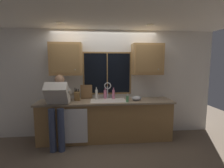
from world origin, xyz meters
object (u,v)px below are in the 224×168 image
Objects in this scene: knife_block at (77,96)px; cutting_board at (86,92)px; soap_dispenser at (127,99)px; bottle_green_glass at (113,94)px; bottle_amber_small at (96,94)px; person_standing at (58,104)px; mixing_bowl at (136,98)px; bottle_tall_clear at (105,94)px.

knife_block is 0.26m from cutting_board.
soap_dispenser is (1.12, -0.23, -0.04)m from knife_block.
knife_block is 0.85m from bottle_green_glass.
cutting_board is at bearing 157.07° from soap_dispenser.
bottle_amber_small is (0.44, 0.11, 0.01)m from knife_block.
mixing_bowl is (1.71, 0.26, 0.02)m from person_standing.
bottle_green_glass is at bearing 21.55° from person_standing.
knife_block is 1.22× the size of bottle_tall_clear.
mixing_bowl is 0.55m from bottle_green_glass.
bottle_amber_small is (0.79, 0.46, 0.10)m from person_standing.
bottle_green_glass is (1.20, 0.47, 0.09)m from person_standing.
bottle_tall_clear is (0.44, 0.02, -0.06)m from cutting_board.
cutting_board is 0.45m from bottle_tall_clear.
bottle_amber_small is at bearing -10.74° from cutting_board.
person_standing is at bearing -175.31° from soap_dispenser.
mixing_bowl is at bearing -20.70° from bottle_tall_clear.
knife_block reaches higher than bottle_tall_clear.
bottle_green_glass is at bearing 156.98° from mixing_bowl.
mixing_bowl is 1.16× the size of soap_dispenser.
bottle_tall_clear is at bearing 165.45° from bottle_green_glass.
soap_dispenser is 0.64× the size of bottle_amber_small.
bottle_amber_small is at bearing -178.36° from bottle_green_glass.
knife_block is 0.93× the size of cutting_board.
person_standing is 5.13× the size of bottle_amber_small.
soap_dispenser is at bearing -40.66° from bottle_tall_clear.
bottle_green_glass is at bearing 8.34° from knife_block.
bottle_green_glass reaches higher than bottle_tall_clear.
bottle_amber_small is at bearing 167.44° from mixing_bowl.
mixing_bowl is 0.76m from bottle_tall_clear.
bottle_amber_small is at bearing 153.24° from soap_dispenser.
mixing_bowl is 0.27m from soap_dispenser.
bottle_green_glass is at bearing 1.64° from bottle_amber_small.
cutting_board is at bearing -177.52° from bottle_tall_clear.
person_standing is at bearing -158.45° from bottle_green_glass.
bottle_tall_clear is at bearing 159.30° from mixing_bowl.
mixing_bowl is at bearing -23.02° from bottle_green_glass.
bottle_green_glass is (0.64, -0.03, -0.05)m from cutting_board.
knife_block is at bearing 44.45° from person_standing.
knife_block reaches higher than bottle_green_glass.
person_standing is at bearing -152.22° from bottle_tall_clear.
soap_dispenser is at bearing -11.66° from knife_block.
cutting_board is at bearing 42.29° from person_standing.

